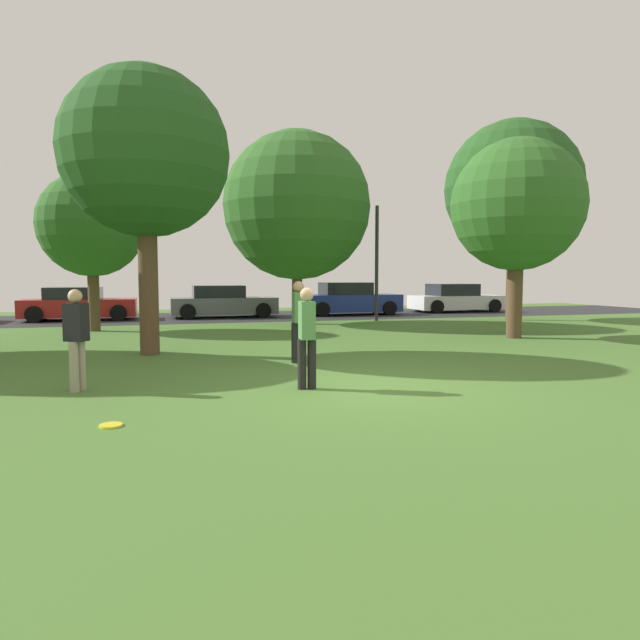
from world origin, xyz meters
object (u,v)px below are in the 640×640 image
(oak_tree_center, at_px, (297,206))
(person_walking, at_px, (299,318))
(parked_car_red, at_px, (79,305))
(oak_tree_right, at_px, (91,225))
(parked_car_blue, at_px, (349,300))
(oak_tree_left, at_px, (513,189))
(street_lamp_post, at_px, (377,264))
(maple_tree_far, at_px, (517,206))
(person_thrower, at_px, (76,336))
(frisbee_disc, at_px, (111,425))
(parked_car_white, at_px, (455,299))
(birch_tree_lone, at_px, (145,154))
(parked_car_grey, at_px, (223,303))
(person_bystander, at_px, (307,334))

(oak_tree_center, height_order, person_walking, oak_tree_center)
(oak_tree_center, relative_size, parked_car_red, 1.63)
(oak_tree_right, relative_size, parked_car_blue, 1.13)
(oak_tree_left, distance_m, street_lamp_post, 6.20)
(oak_tree_left, bearing_deg, parked_car_red, 164.41)
(oak_tree_left, xyz_separation_m, maple_tree_far, (-3.78, -5.64, -1.46))
(person_thrower, bearing_deg, oak_tree_left, -114.69)
(oak_tree_center, relative_size, person_walking, 4.18)
(oak_tree_right, bearing_deg, person_walking, -59.76)
(person_thrower, bearing_deg, oak_tree_right, -54.58)
(parked_car_red, relative_size, parked_car_blue, 0.96)
(oak_tree_center, xyz_separation_m, parked_car_red, (-8.02, 4.03, -3.70))
(frisbee_disc, height_order, parked_car_blue, parked_car_blue)
(parked_car_blue, height_order, parked_car_white, parked_car_blue)
(parked_car_blue, bearing_deg, birch_tree_lone, -128.28)
(birch_tree_lone, bearing_deg, street_lamp_post, 40.76)
(person_thrower, distance_m, frisbee_disc, 2.53)
(birch_tree_lone, bearing_deg, parked_car_grey, 75.42)
(birch_tree_lone, height_order, person_walking, birch_tree_lone)
(birch_tree_lone, xyz_separation_m, street_lamp_post, (8.45, 7.28, -2.22))
(maple_tree_far, bearing_deg, birch_tree_lone, -176.51)
(parked_car_white, bearing_deg, parked_car_blue, -175.05)
(oak_tree_center, bearing_deg, street_lamp_post, 7.07)
(frisbee_disc, distance_m, street_lamp_post, 16.25)
(frisbee_disc, height_order, street_lamp_post, street_lamp_post)
(oak_tree_right, distance_m, birch_tree_lone, 6.42)
(oak_tree_center, height_order, street_lamp_post, oak_tree_center)
(oak_tree_left, height_order, person_walking, oak_tree_left)
(birch_tree_lone, bearing_deg, person_thrower, -104.52)
(person_walking, bearing_deg, person_bystander, 170.79)
(parked_car_grey, xyz_separation_m, street_lamp_post, (5.63, -3.55, 1.62))
(oak_tree_right, bearing_deg, parked_car_blue, 24.66)
(oak_tree_right, relative_size, oak_tree_left, 0.64)
(maple_tree_far, relative_size, parked_car_blue, 1.26)
(person_walking, bearing_deg, frisbee_disc, 142.76)
(oak_tree_right, height_order, oak_tree_left, oak_tree_left)
(parked_car_red, bearing_deg, person_thrower, -82.78)
(oak_tree_left, height_order, parked_car_red, oak_tree_left)
(oak_tree_center, distance_m, parked_car_red, 9.71)
(parked_car_red, distance_m, street_lamp_post, 12.01)
(oak_tree_right, bearing_deg, street_lamp_post, 6.77)
(parked_car_grey, bearing_deg, frisbee_disc, -100.57)
(person_bystander, bearing_deg, person_walking, -7.67)
(oak_tree_right, bearing_deg, frisbee_disc, -83.28)
(person_bystander, relative_size, frisbee_disc, 5.95)
(street_lamp_post, bearing_deg, person_walking, -120.29)
(parked_car_red, xyz_separation_m, street_lamp_post, (11.33, -3.62, 1.64))
(person_thrower, xyz_separation_m, parked_car_blue, (9.54, 14.71, -0.19))
(oak_tree_right, bearing_deg, maple_tree_far, -24.78)
(person_thrower, distance_m, parked_car_blue, 17.53)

